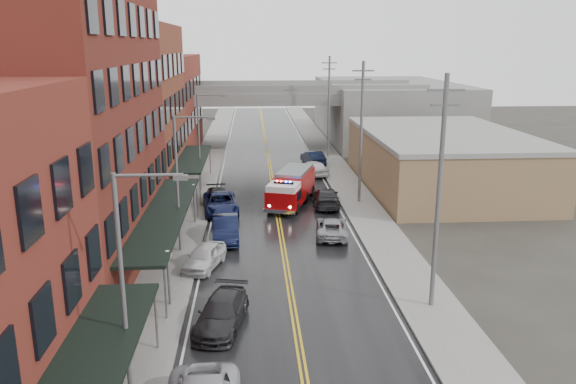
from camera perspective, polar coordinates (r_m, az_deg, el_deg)
road at (r=43.36m, az=-0.94°, el=-3.06°), size 11.00×160.00×0.02m
sidewalk_left at (r=43.61m, az=-10.58°, el=-3.12°), size 3.00×160.00×0.15m
sidewalk_right at (r=44.28m, az=8.55°, el=-2.75°), size 3.00×160.00×0.15m
curb_left at (r=43.44m, az=-8.41°, el=-3.10°), size 0.30×160.00×0.15m
curb_right at (r=43.97m, az=6.44°, el=-2.81°), size 0.30×160.00×0.15m
brick_building_b at (r=36.29m, az=-22.04°, el=6.92°), size 9.00×20.00×18.00m
brick_building_c at (r=53.26m, az=-16.15°, el=7.96°), size 9.00×15.00×15.00m
brick_building_far at (r=70.52m, az=-13.12°, el=8.47°), size 9.00×20.00×12.00m
tan_building at (r=55.36m, az=15.31°, el=3.01°), size 14.00×22.00×5.00m
right_far_block at (r=84.17m, az=10.10°, el=8.22°), size 18.00×30.00×8.00m
awning_1 at (r=36.16m, az=-12.34°, el=-2.13°), size 2.60×18.00×3.09m
awning_2 at (r=53.02m, az=-9.65°, el=3.36°), size 2.60×13.00×3.09m
globe_lamp_1 at (r=29.68m, az=-12.10°, el=-7.28°), size 0.44×0.44×3.12m
globe_lamp_2 at (r=42.89m, az=-9.52°, el=-0.26°), size 0.44×0.44×3.12m
street_lamp_0 at (r=21.35m, az=-15.90°, el=-8.14°), size 2.64×0.22×9.00m
street_lamp_1 at (r=36.43m, az=-10.84°, el=1.65°), size 2.64×0.22×9.00m
street_lamp_2 at (r=52.06m, az=-8.78°, el=5.65°), size 2.64×0.22×9.00m
utility_pole_0 at (r=28.66m, az=15.10°, el=0.15°), size 1.80×0.24×12.00m
utility_pole_1 at (r=47.65m, az=7.45°, el=6.23°), size 1.80×0.24×12.00m
utility_pole_2 at (r=67.23m, az=4.16°, el=8.78°), size 1.80×0.24×12.00m
overpass at (r=73.61m, az=-2.23°, el=9.08°), size 40.00×10.00×7.50m
fire_truck at (r=47.60m, az=0.34°, el=0.51°), size 4.94×8.27×2.88m
parked_car_left_3 at (r=27.92m, az=-6.78°, el=-12.09°), size 2.94×5.28×1.45m
parked_car_left_4 at (r=34.91m, az=-8.49°, el=-6.51°), size 2.85×4.52×1.43m
parked_car_left_5 at (r=39.47m, az=-6.35°, el=-3.72°), size 2.01×5.11×1.66m
parked_car_left_6 at (r=45.83m, az=-6.87°, el=-1.14°), size 3.33×6.06×1.61m
parked_car_left_7 at (r=47.80m, az=-7.15°, el=-0.60°), size 2.53×5.09×1.42m
parked_car_right_0 at (r=40.13m, az=4.46°, el=-3.61°), size 2.76×5.00×1.32m
parked_car_right_1 at (r=47.53m, az=3.90°, el=-0.54°), size 2.50×5.35×1.51m
parked_car_right_2 at (r=58.64m, az=2.54°, el=2.47°), size 3.37×5.06×1.60m
parked_car_right_3 at (r=63.82m, az=2.55°, el=3.48°), size 2.62×5.10×1.60m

